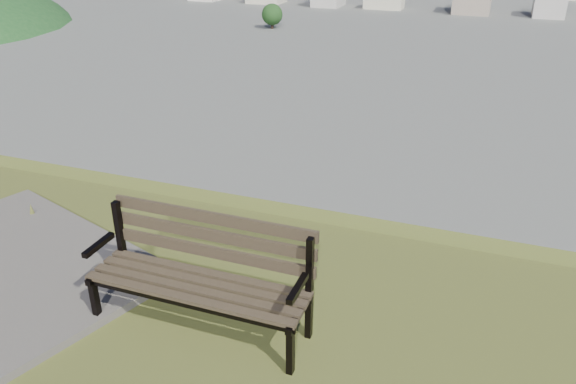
% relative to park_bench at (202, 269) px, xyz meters
% --- Properties ---
extents(park_bench, '(1.73, 0.56, 0.90)m').
position_rel_park_bench_xyz_m(park_bench, '(0.00, 0.00, 0.00)').
color(park_bench, '#413525').
rests_on(park_bench, hilltop_mesa).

